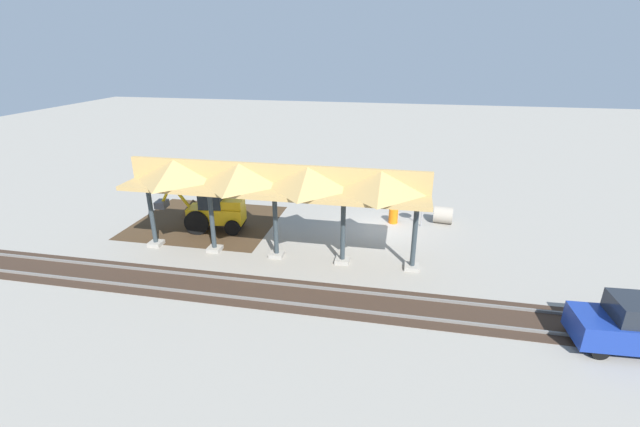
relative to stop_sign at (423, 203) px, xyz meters
name	(u,v)px	position (x,y,z in m)	size (l,w,h in m)	color
ground_plane	(381,229)	(2.35, 0.88, -1.48)	(120.00, 120.00, 0.00)	gray
dirt_work_zone	(206,222)	(12.97, 1.91, -1.48)	(8.42, 7.00, 0.01)	#42301E
platform_canopy	(274,179)	(7.37, 5.47, 2.68)	(14.84, 3.20, 4.90)	#9E998E
rail_tracks	(368,303)	(2.35, 8.94, -1.45)	(60.00, 2.58, 0.15)	slate
stop_sign	(423,203)	(0.00, 0.00, 0.00)	(0.68, 0.39, 2.08)	gray
backhoe	(214,209)	(11.90, 2.87, -0.21)	(5.21, 2.02, 2.82)	#EAB214
dirt_mound	(195,215)	(14.17, 0.98, -1.48)	(3.79, 3.79, 2.14)	#42301E
concrete_pipe	(443,215)	(-1.30, -0.82, -0.97)	(1.21, 1.15, 1.03)	#9E9384
distant_parked_car	(639,325)	(-7.20, 9.93, -0.50)	(4.28, 1.96, 1.98)	navy
traffic_barrel	(393,216)	(1.67, -0.22, -1.03)	(0.56, 0.56, 0.90)	orange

